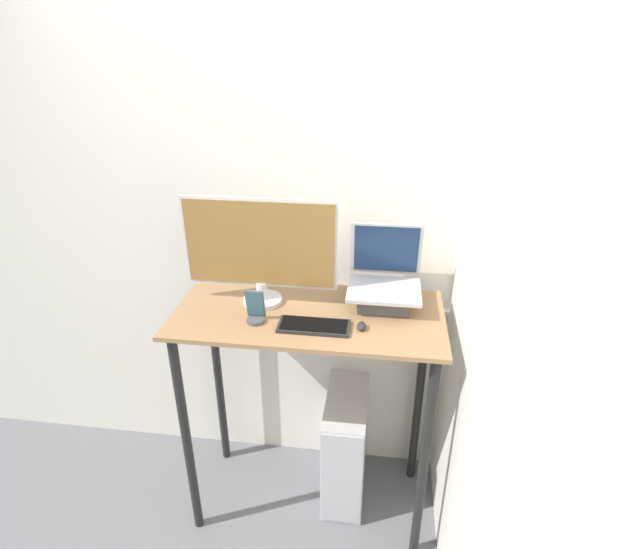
% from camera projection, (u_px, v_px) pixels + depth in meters
% --- Properties ---
extents(ground_plane, '(12.00, 12.00, 0.00)m').
position_uv_depth(ground_plane, '(302.00, 546.00, 2.35)').
color(ground_plane, slate).
extents(wall_back, '(6.00, 0.05, 2.60)m').
position_uv_depth(wall_back, '(320.00, 240.00, 2.35)').
color(wall_back, silver).
rests_on(wall_back, ground_plane).
extents(wall_side_right, '(0.05, 6.00, 2.60)m').
position_uv_depth(wall_side_right, '(485.00, 317.00, 1.70)').
color(wall_side_right, silver).
rests_on(wall_side_right, ground_plane).
extents(desk, '(1.14, 0.55, 1.11)m').
position_uv_depth(desk, '(309.00, 355.00, 2.20)').
color(desk, '#936D47').
rests_on(desk, ground_plane).
extents(laptop, '(0.31, 0.29, 0.33)m').
position_uv_depth(laptop, '(384.00, 287.00, 2.14)').
color(laptop, '#4C4C51').
rests_on(laptop, desk).
extents(monitor, '(0.65, 0.17, 0.47)m').
position_uv_depth(monitor, '(260.00, 250.00, 2.08)').
color(monitor, silver).
rests_on(monitor, desk).
extents(keyboard, '(0.29, 0.12, 0.02)m').
position_uv_depth(keyboard, '(314.00, 326.00, 1.99)').
color(keyboard, black).
rests_on(keyboard, desk).
extents(mouse, '(0.04, 0.06, 0.03)m').
position_uv_depth(mouse, '(361.00, 326.00, 1.98)').
color(mouse, '#262626').
rests_on(mouse, desk).
extents(cell_phone, '(0.08, 0.07, 0.14)m').
position_uv_depth(cell_phone, '(255.00, 311.00, 2.02)').
color(cell_phone, '#4C4C51').
rests_on(cell_phone, desk).
extents(computer_tower, '(0.20, 0.47, 0.58)m').
position_uv_depth(computer_tower, '(345.00, 445.00, 2.54)').
color(computer_tower, silver).
rests_on(computer_tower, ground_plane).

